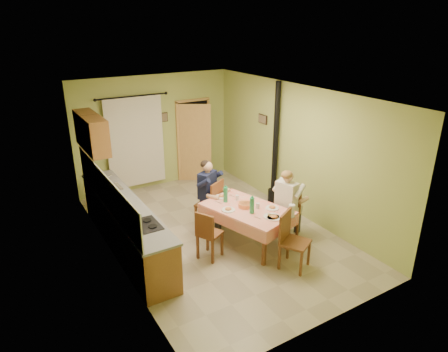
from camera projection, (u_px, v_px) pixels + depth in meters
floor at (216, 233)px, 8.04m from camera, size 4.00×6.00×0.01m
room_shell at (215, 147)px, 7.37m from camera, size 4.04×6.04×2.82m
kitchen_run at (125, 225)px, 7.36m from camera, size 0.64×3.64×1.56m
upper_cabinets at (91, 132)px, 7.80m from camera, size 0.35×1.40×0.70m
curtain at (136, 142)px, 9.62m from camera, size 1.70×0.07×2.22m
doorway at (194, 141)px, 10.42m from camera, size 0.96×0.50×2.15m
dining_table at (247, 226)px, 7.53m from camera, size 1.41×1.85×0.76m
tableware at (252, 206)px, 7.31m from camera, size 1.00×1.53×0.33m
chair_far at (210, 213)px, 8.23m from camera, size 0.61×0.61×1.01m
chair_near at (294, 252)px, 6.84m from camera, size 0.61×0.61×1.01m
chair_right at (286, 224)px, 7.80m from camera, size 0.50×0.50×0.95m
chair_left at (210, 243)px, 7.12m from camera, size 0.51×0.51×0.93m
man_far at (209, 186)px, 8.02m from camera, size 0.65×0.62×1.39m
man_right at (287, 196)px, 7.57m from camera, size 0.57×0.64×1.39m
stove_flue at (275, 160)px, 9.05m from camera, size 0.24×0.24×2.80m
picture_back at (164, 117)px, 9.88m from camera, size 0.19×0.03×0.23m
picture_right at (263, 119)px, 9.26m from camera, size 0.03×0.31×0.21m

